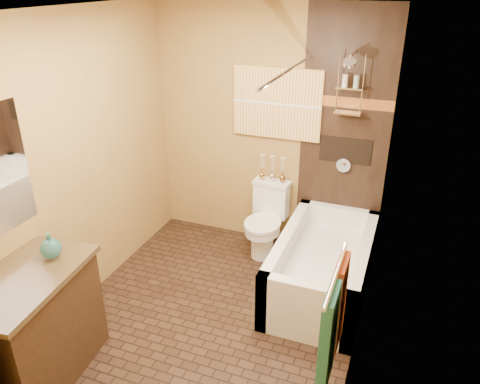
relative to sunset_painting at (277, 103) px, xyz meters
The scene contains 22 objects.
floor 2.14m from the sunset_painting, 93.70° to the right, with size 3.00×3.00×0.00m, color black.
wall_left 1.99m from the sunset_painting, 131.29° to the right, with size 0.02×3.00×2.50m, color olive.
wall_right 1.87m from the sunset_painting, 53.17° to the right, with size 0.02×3.00×2.50m, color olive.
wall_back 0.32m from the sunset_painting, 165.32° to the left, with size 2.40×0.02×2.50m, color olive.
wall_front 2.99m from the sunset_painting, 91.84° to the right, with size 2.40×0.02×2.50m, color olive.
ceiling 1.76m from the sunset_painting, 93.70° to the right, with size 3.00×3.00×0.00m, color silver.
alcove_tile_back 0.74m from the sunset_painting, ahead, with size 0.85×0.01×2.50m, color black.
alcove_tile_right 1.35m from the sunset_painting, 33.57° to the right, with size 0.01×1.50×2.50m, color black.
mosaic_band_back 0.68m from the sunset_painting, ahead, with size 0.85×0.01×0.10m, color brown.
mosaic_band_right 1.30m from the sunset_painting, 33.81° to the right, with size 0.01×1.50×0.10m, color brown.
alcove_niche 0.81m from the sunset_painting, ahead, with size 0.50×0.01×0.25m, color black.
shower_fixtures 0.72m from the sunset_painting, ahead, with size 0.24×0.33×1.16m.
curtain_rod 0.92m from the sunset_painting, 67.21° to the right, with size 0.03×0.03×1.55m, color silver.
towel_bar 2.74m from the sunset_painting, 67.33° to the right, with size 0.02×0.02×0.55m, color silver.
towel_teal 2.88m from the sunset_painting, 68.15° to the right, with size 0.05×0.22×0.52m, color #1F6763.
towel_rust 2.65m from the sunset_painting, 66.04° to the right, with size 0.05×0.22×0.52m, color maroon.
sunset_painting is the anchor object (origin of this frame).
bathtub 1.67m from the sunset_painting, 45.82° to the right, with size 0.80×1.50×0.55m.
toilet 1.20m from the sunset_painting, 90.00° to the right, with size 0.39×0.57×0.75m.
vanity 2.90m from the sunset_painting, 112.40° to the right, with size 0.71×1.05×0.88m.
teal_bottle 2.48m from the sunset_painting, 113.67° to the right, with size 0.15×0.15×0.24m, color #246B6C, non-canonical shape.
bud_vases 0.66m from the sunset_painting, 90.00° to the right, with size 0.28×0.06×0.27m.
Camera 1 is at (1.38, -2.89, 2.71)m, focal length 35.00 mm.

